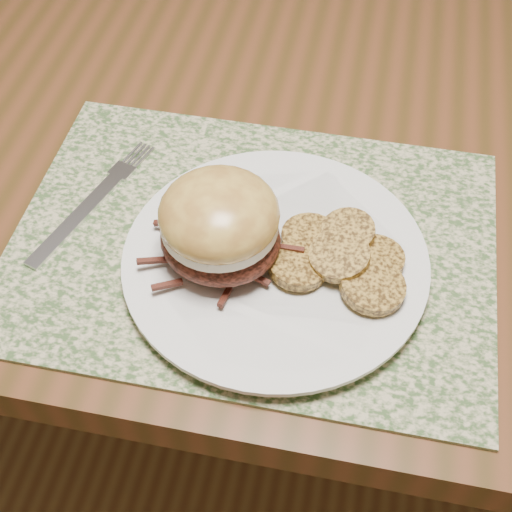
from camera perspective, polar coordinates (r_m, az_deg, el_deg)
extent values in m
plane|color=brown|center=(1.44, 0.53, -10.35)|extent=(3.50, 3.50, 0.00)
cube|color=brown|center=(0.87, 0.89, 13.14)|extent=(1.50, 0.90, 0.04)
cube|color=#3D592D|center=(0.67, -0.29, 1.01)|extent=(0.45, 0.33, 0.00)
cylinder|color=white|center=(0.65, 1.55, -0.45)|extent=(0.26, 0.26, 0.02)
ellipsoid|color=black|center=(0.62, -2.87, 1.44)|extent=(0.14, 0.13, 0.04)
cylinder|color=beige|center=(0.61, -2.94, 2.70)|extent=(0.13, 0.13, 0.01)
ellipsoid|color=gold|center=(0.60, -2.98, 3.39)|extent=(0.13, 0.13, 0.06)
cylinder|color=#AE8333|center=(0.65, 4.35, 1.52)|extent=(0.06, 0.06, 0.01)
cylinder|color=#AE8333|center=(0.65, 7.37, 1.94)|extent=(0.05, 0.05, 0.02)
cylinder|color=#AE8333|center=(0.64, 9.39, -0.23)|extent=(0.06, 0.06, 0.01)
cylinder|color=#AE8333|center=(0.62, 3.38, -0.79)|extent=(0.06, 0.06, 0.02)
cylinder|color=#AE8333|center=(0.62, 6.69, 0.03)|extent=(0.06, 0.06, 0.02)
cylinder|color=#AE8333|center=(0.61, 9.33, -2.41)|extent=(0.07, 0.07, 0.01)
cube|color=silver|center=(0.71, -14.24, 2.82)|extent=(0.05, 0.13, 0.00)
cube|color=silver|center=(0.74, -10.66, 6.68)|extent=(0.03, 0.03, 0.00)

